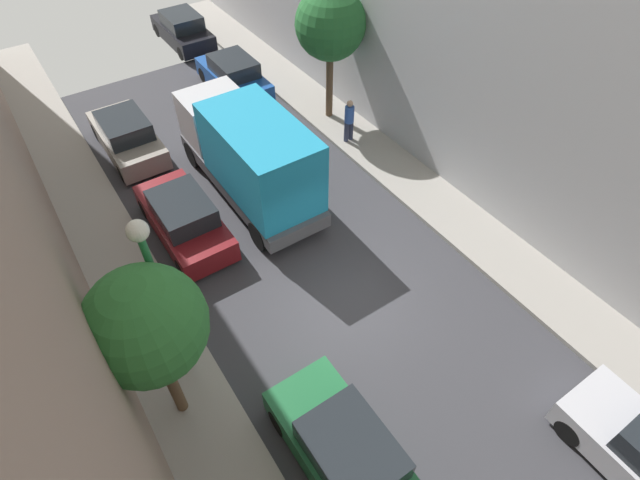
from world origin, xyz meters
The scene contains 13 objects.
ground centered at (0.00, 0.00, 0.00)m, with size 32.00×32.00×0.00m, color #38383D.
sidewalk_left centered at (-5.00, 0.00, 0.07)m, with size 2.00×44.00×0.15m, color gray.
sidewalk_right centered at (5.00, 0.00, 0.07)m, with size 2.00×44.00×0.15m, color gray.
parked_car_left_1 centered at (-2.70, -3.65, 0.72)m, with size 1.78×4.20×1.57m.
parked_car_left_2 centered at (-2.70, 5.05, 0.72)m, with size 1.78×4.20×1.57m.
parked_car_left_3 centered at (-2.70, 10.39, 0.72)m, with size 1.78×4.20×1.57m.
parked_car_right_2 centered at (2.70, 12.18, 0.72)m, with size 1.78×4.20×1.57m.
parked_car_right_3 centered at (2.70, 17.76, 0.72)m, with size 1.78×4.20×1.57m.
delivery_truck centered at (0.00, 5.53, 1.79)m, with size 2.26×6.60×3.38m.
pedestrian centered at (4.56, 6.21, 1.07)m, with size 0.40×0.36×1.72m.
street_tree_0 centered at (-5.18, -0.37, 3.62)m, with size 2.41×2.41×4.71m.
street_tree_1 centered at (4.94, 8.09, 3.89)m, with size 2.60×2.60×5.07m.
lamp_post centered at (-4.60, 0.64, 3.54)m, with size 0.44×0.44×5.09m.
Camera 1 is at (-5.36, -6.56, 11.58)m, focal length 27.79 mm.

